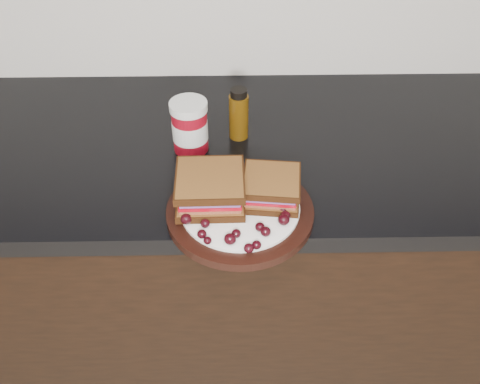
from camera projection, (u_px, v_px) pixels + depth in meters
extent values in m
cube|color=black|center=(140.00, 278.00, 1.51)|extent=(3.96, 0.58, 0.86)
cube|color=black|center=(116.00, 151.00, 1.21)|extent=(3.98, 0.60, 0.04)
cylinder|color=black|center=(240.00, 212.00, 1.02)|extent=(0.28, 0.28, 0.02)
ellipsoid|color=black|center=(186.00, 219.00, 0.97)|extent=(0.02, 0.02, 0.02)
ellipsoid|color=black|center=(205.00, 223.00, 0.96)|extent=(0.02, 0.02, 0.02)
ellipsoid|color=black|center=(202.00, 234.00, 0.94)|extent=(0.02, 0.02, 0.02)
ellipsoid|color=black|center=(208.00, 240.00, 0.93)|extent=(0.01, 0.01, 0.01)
ellipsoid|color=black|center=(230.00, 239.00, 0.93)|extent=(0.02, 0.02, 0.02)
ellipsoid|color=black|center=(236.00, 234.00, 0.94)|extent=(0.02, 0.02, 0.02)
ellipsoid|color=black|center=(249.00, 248.00, 0.92)|extent=(0.02, 0.02, 0.02)
ellipsoid|color=black|center=(257.00, 245.00, 0.92)|extent=(0.02, 0.02, 0.02)
ellipsoid|color=black|center=(266.00, 232.00, 0.94)|extent=(0.02, 0.02, 0.02)
ellipsoid|color=black|center=(260.00, 227.00, 0.95)|extent=(0.02, 0.02, 0.02)
ellipsoid|color=black|center=(284.00, 220.00, 0.96)|extent=(0.02, 0.02, 0.02)
ellipsoid|color=black|center=(285.00, 216.00, 0.97)|extent=(0.02, 0.02, 0.02)
ellipsoid|color=black|center=(283.00, 209.00, 0.99)|extent=(0.02, 0.02, 0.02)
ellipsoid|color=black|center=(291.00, 199.00, 1.01)|extent=(0.02, 0.02, 0.02)
ellipsoid|color=black|center=(278.00, 194.00, 1.02)|extent=(0.02, 0.02, 0.02)
ellipsoid|color=black|center=(269.00, 196.00, 1.01)|extent=(0.02, 0.02, 0.02)
ellipsoid|color=black|center=(222.00, 181.00, 1.05)|extent=(0.02, 0.02, 0.02)
ellipsoid|color=black|center=(220.00, 187.00, 1.04)|extent=(0.02, 0.02, 0.02)
ellipsoid|color=black|center=(199.00, 192.00, 1.02)|extent=(0.02, 0.02, 0.02)
ellipsoid|color=black|center=(197.00, 195.00, 1.02)|extent=(0.02, 0.02, 0.02)
ellipsoid|color=black|center=(206.00, 205.00, 1.00)|extent=(0.02, 0.02, 0.02)
ellipsoid|color=black|center=(205.00, 209.00, 0.99)|extent=(0.02, 0.02, 0.02)
ellipsoid|color=black|center=(212.00, 191.00, 1.03)|extent=(0.02, 0.02, 0.02)
ellipsoid|color=black|center=(200.00, 190.00, 1.03)|extent=(0.02, 0.02, 0.02)
ellipsoid|color=black|center=(205.00, 202.00, 1.00)|extent=(0.02, 0.02, 0.02)
cylinder|color=maroon|center=(190.00, 126.00, 1.14)|extent=(0.08, 0.08, 0.12)
cylinder|color=#462C07|center=(239.00, 114.00, 1.18)|extent=(0.05, 0.05, 0.12)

